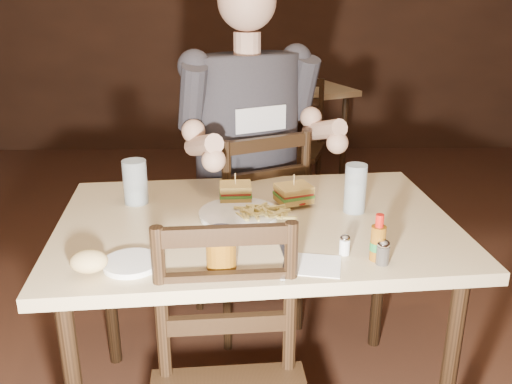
{
  "coord_description": "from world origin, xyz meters",
  "views": [
    {
      "loc": [
        -0.32,
        -1.69,
        1.52
      ],
      "look_at": [
        -0.29,
        0.08,
        0.85
      ],
      "focal_mm": 40.0,
      "sensor_mm": 36.0,
      "label": 1
    }
  ],
  "objects_px": {
    "glass_left": "(135,182)",
    "bg_chair_far": "(280,116)",
    "dinner_plate": "(239,215)",
    "bg_table": "(285,98)",
    "main_table": "(256,240)",
    "syrup_dispenser": "(221,249)",
    "hot_sauce": "(378,237)",
    "bg_chair_near": "(290,149)",
    "chair_far": "(247,228)",
    "diner": "(252,109)",
    "side_plate": "(131,264)",
    "glass_right": "(355,188)"
  },
  "relations": [
    {
      "from": "dinner_plate",
      "to": "chair_far",
      "type": "bearing_deg",
      "value": 87.36
    },
    {
      "from": "bg_chair_far",
      "to": "diner",
      "type": "height_order",
      "value": "diner"
    },
    {
      "from": "diner",
      "to": "side_plate",
      "type": "bearing_deg",
      "value": -136.06
    },
    {
      "from": "glass_right",
      "to": "glass_left",
      "type": "bearing_deg",
      "value": 173.02
    },
    {
      "from": "bg_table",
      "to": "glass_right",
      "type": "relative_size",
      "value": 6.34
    },
    {
      "from": "bg_chair_near",
      "to": "chair_far",
      "type": "bearing_deg",
      "value": -85.59
    },
    {
      "from": "syrup_dispenser",
      "to": "side_plate",
      "type": "xyz_separation_m",
      "value": [
        -0.25,
        0.01,
        -0.05
      ]
    },
    {
      "from": "main_table",
      "to": "glass_right",
      "type": "bearing_deg",
      "value": 11.71
    },
    {
      "from": "main_table",
      "to": "glass_left",
      "type": "relative_size",
      "value": 8.74
    },
    {
      "from": "bg_chair_near",
      "to": "syrup_dispenser",
      "type": "distance_m",
      "value": 2.3
    },
    {
      "from": "hot_sauce",
      "to": "side_plate",
      "type": "bearing_deg",
      "value": -177.48
    },
    {
      "from": "bg_table",
      "to": "chair_far",
      "type": "height_order",
      "value": "chair_far"
    },
    {
      "from": "main_table",
      "to": "glass_right",
      "type": "height_order",
      "value": "glass_right"
    },
    {
      "from": "main_table",
      "to": "chair_far",
      "type": "height_order",
      "value": "chair_far"
    },
    {
      "from": "bg_chair_near",
      "to": "hot_sauce",
      "type": "bearing_deg",
      "value": -71.19
    },
    {
      "from": "glass_right",
      "to": "hot_sauce",
      "type": "xyz_separation_m",
      "value": [
        0.0,
        -0.35,
        -0.01
      ]
    },
    {
      "from": "glass_left",
      "to": "bg_chair_far",
      "type": "bearing_deg",
      "value": 76.67
    },
    {
      "from": "bg_chair_far",
      "to": "syrup_dispenser",
      "type": "xyz_separation_m",
      "value": [
        -0.36,
        -3.34,
        0.41
      ]
    },
    {
      "from": "chair_far",
      "to": "hot_sauce",
      "type": "height_order",
      "value": "chair_far"
    },
    {
      "from": "bg_chair_near",
      "to": "dinner_plate",
      "type": "relative_size",
      "value": 3.46
    },
    {
      "from": "main_table",
      "to": "glass_left",
      "type": "xyz_separation_m",
      "value": [
        -0.42,
        0.16,
        0.15
      ]
    },
    {
      "from": "chair_far",
      "to": "diner",
      "type": "xyz_separation_m",
      "value": [
        0.02,
        -0.05,
        0.55
      ]
    },
    {
      "from": "hot_sauce",
      "to": "side_plate",
      "type": "height_order",
      "value": "hot_sauce"
    },
    {
      "from": "syrup_dispenser",
      "to": "bg_chair_near",
      "type": "bearing_deg",
      "value": 75.81
    },
    {
      "from": "bg_chair_far",
      "to": "side_plate",
      "type": "distance_m",
      "value": 3.41
    },
    {
      "from": "main_table",
      "to": "syrup_dispenser",
      "type": "height_order",
      "value": "syrup_dispenser"
    },
    {
      "from": "chair_far",
      "to": "hot_sauce",
      "type": "relative_size",
      "value": 6.81
    },
    {
      "from": "chair_far",
      "to": "dinner_plate",
      "type": "xyz_separation_m",
      "value": [
        -0.03,
        -0.58,
        0.31
      ]
    },
    {
      "from": "dinner_plate",
      "to": "glass_right",
      "type": "bearing_deg",
      "value": 6.51
    },
    {
      "from": "hot_sauce",
      "to": "bg_chair_far",
      "type": "bearing_deg",
      "value": 91.41
    },
    {
      "from": "main_table",
      "to": "bg_table",
      "type": "height_order",
      "value": "same"
    },
    {
      "from": "glass_left",
      "to": "syrup_dispenser",
      "type": "height_order",
      "value": "glass_left"
    },
    {
      "from": "bg_table",
      "to": "dinner_plate",
      "type": "distance_m",
      "value": 2.46
    },
    {
      "from": "bg_chair_far",
      "to": "dinner_plate",
      "type": "bearing_deg",
      "value": 89.19
    },
    {
      "from": "dinner_plate",
      "to": "side_plate",
      "type": "distance_m",
      "value": 0.45
    },
    {
      "from": "main_table",
      "to": "diner",
      "type": "distance_m",
      "value": 0.64
    },
    {
      "from": "bg_chair_far",
      "to": "bg_chair_near",
      "type": "height_order",
      "value": "bg_chair_near"
    },
    {
      "from": "chair_far",
      "to": "dinner_plate",
      "type": "relative_size",
      "value": 3.64
    },
    {
      "from": "diner",
      "to": "bg_table",
      "type": "bearing_deg",
      "value": 57.59
    },
    {
      "from": "hot_sauce",
      "to": "glass_right",
      "type": "bearing_deg",
      "value": 90.26
    },
    {
      "from": "glass_left",
      "to": "dinner_plate",
      "type": "bearing_deg",
      "value": -20.67
    },
    {
      "from": "bg_chair_far",
      "to": "glass_left",
      "type": "distance_m",
      "value": 2.97
    },
    {
      "from": "diner",
      "to": "hot_sauce",
      "type": "height_order",
      "value": "diner"
    },
    {
      "from": "main_table",
      "to": "syrup_dispenser",
      "type": "bearing_deg",
      "value": -107.41
    },
    {
      "from": "main_table",
      "to": "glass_left",
      "type": "height_order",
      "value": "glass_left"
    },
    {
      "from": "chair_far",
      "to": "side_plate",
      "type": "xyz_separation_m",
      "value": [
        -0.32,
        -0.92,
        0.3
      ]
    },
    {
      "from": "chair_far",
      "to": "hot_sauce",
      "type": "xyz_separation_m",
      "value": [
        0.37,
        -0.89,
        0.37
      ]
    },
    {
      "from": "chair_far",
      "to": "bg_chair_far",
      "type": "bearing_deg",
      "value": -121.33
    },
    {
      "from": "bg_table",
      "to": "chair_far",
      "type": "xyz_separation_m",
      "value": [
        -0.29,
        -1.86,
        -0.21
      ]
    },
    {
      "from": "syrup_dispenser",
      "to": "hot_sauce",
      "type": "bearing_deg",
      "value": -0.17
    }
  ]
}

